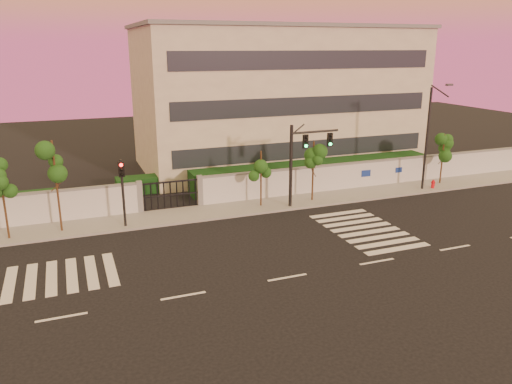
{
  "coord_description": "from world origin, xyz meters",
  "views": [
    {
      "loc": [
        -9.14,
        -19.48,
        10.51
      ],
      "look_at": [
        0.74,
        6.0,
        2.5
      ],
      "focal_mm": 35.0,
      "sensor_mm": 36.0,
      "label": 1
    }
  ],
  "objects": [
    {
      "name": "sidewalk",
      "position": [
        0.0,
        10.5,
        0.07
      ],
      "size": [
        60.0,
        3.0,
        0.15
      ],
      "primitive_type": "cube",
      "color": "gray",
      "rests_on": "ground"
    },
    {
      "name": "fire_hydrant",
      "position": [
        16.58,
        9.65,
        0.4
      ],
      "size": [
        0.31,
        0.3,
        0.8
      ],
      "rotation": [
        0.0,
        0.0,
        -0.22
      ],
      "color": "red",
      "rests_on": "ground"
    },
    {
      "name": "traffic_signal_secondary",
      "position": [
        -6.27,
        9.6,
        2.67
      ],
      "size": [
        0.33,
        0.33,
        4.2
      ],
      "rotation": [
        0.0,
        0.0,
        0.21
      ],
      "color": "black",
      "rests_on": "ground"
    },
    {
      "name": "street_tree_b",
      "position": [
        -12.61,
        9.95,
        3.5
      ],
      "size": [
        1.44,
        1.15,
        4.75
      ],
      "color": "#382314",
      "rests_on": "ground"
    },
    {
      "name": "hedge_row",
      "position": [
        1.17,
        14.74,
        0.82
      ],
      "size": [
        41.0,
        4.25,
        1.8
      ],
      "color": "black",
      "rests_on": "ground"
    },
    {
      "name": "traffic_signal_main",
      "position": [
        5.3,
        9.54,
        3.56
      ],
      "size": [
        3.56,
        0.38,
        5.63
      ],
      "rotation": [
        0.0,
        0.0,
        0.03
      ],
      "color": "black",
      "rests_on": "ground"
    },
    {
      "name": "street_tree_d",
      "position": [
        2.82,
        10.4,
        2.87
      ],
      "size": [
        1.35,
        1.07,
        3.9
      ],
      "color": "#382314",
      "rests_on": "ground"
    },
    {
      "name": "road_markings",
      "position": [
        -1.58,
        3.76,
        0.01
      ],
      "size": [
        57.0,
        7.62,
        0.02
      ],
      "color": "silver",
      "rests_on": "ground"
    },
    {
      "name": "street_tree_c",
      "position": [
        -9.83,
        10.16,
        4.03
      ],
      "size": [
        1.48,
        1.18,
        5.49
      ],
      "color": "#382314",
      "rests_on": "ground"
    },
    {
      "name": "perimeter_wall",
      "position": [
        0.1,
        12.0,
        1.07
      ],
      "size": [
        60.0,
        0.36,
        2.2
      ],
      "color": "silver",
      "rests_on": "ground"
    },
    {
      "name": "ground",
      "position": [
        0.0,
        0.0,
        0.0
      ],
      "size": [
        120.0,
        120.0,
        0.0
      ],
      "primitive_type": "plane",
      "color": "black",
      "rests_on": "ground"
    },
    {
      "name": "institutional_building",
      "position": [
        9.0,
        21.99,
        6.16
      ],
      "size": [
        24.4,
        12.4,
        12.25
      ],
      "color": "#BDB3A0",
      "rests_on": "ground"
    },
    {
      "name": "street_tree_e",
      "position": [
        6.63,
        10.27,
        3.16
      ],
      "size": [
        1.49,
        1.18,
        4.29
      ],
      "color": "#382314",
      "rests_on": "ground"
    },
    {
      "name": "streetlight_east",
      "position": [
        15.72,
        9.65,
        4.35
      ],
      "size": [
        0.48,
        1.94,
        8.05
      ],
      "color": "black",
      "rests_on": "ground"
    },
    {
      "name": "street_tree_f",
      "position": [
        18.11,
        10.65,
        2.95
      ],
      "size": [
        1.45,
        1.15,
        4.01
      ],
      "color": "#382314",
      "rests_on": "ground"
    }
  ]
}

